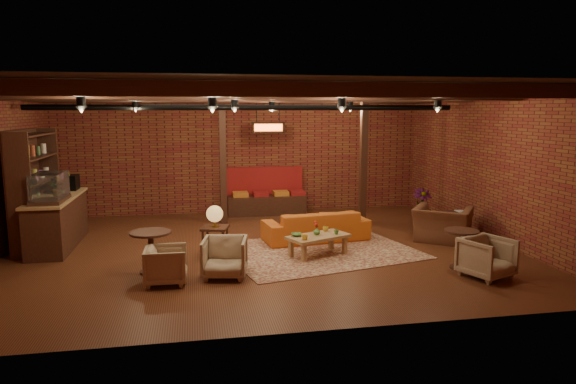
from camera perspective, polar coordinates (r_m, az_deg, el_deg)
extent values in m
plane|color=#38190E|center=(10.48, -2.95, -6.37)|extent=(10.00, 10.00, 0.00)
cube|color=black|center=(10.11, -3.10, 11.39)|extent=(10.00, 8.00, 0.02)
cube|color=maroon|center=(14.13, -5.14, 4.21)|extent=(10.00, 0.02, 3.20)
cube|color=maroon|center=(6.27, 1.72, -1.87)|extent=(10.00, 0.02, 3.20)
cube|color=maroon|center=(11.90, 21.63, 2.70)|extent=(0.02, 8.00, 3.20)
cylinder|color=black|center=(11.69, -4.11, 9.35)|extent=(9.60, 0.12, 0.12)
cube|color=black|center=(12.70, -7.25, 3.63)|extent=(0.16, 0.16, 3.20)
cube|color=black|center=(12.76, 8.38, 3.63)|extent=(0.16, 0.16, 3.20)
imported|color=#337F33|center=(11.65, -23.74, 0.56)|extent=(0.35, 0.39, 0.30)
cube|color=#FF5F19|center=(13.26, -2.21, 7.17)|extent=(0.86, 0.06, 0.30)
cube|color=maroon|center=(10.35, 3.44, -6.54)|extent=(4.21, 3.58, 0.01)
imported|color=#BD551A|center=(11.10, 3.10, -3.76)|extent=(2.33, 1.16, 0.65)
cube|color=#A7764E|center=(9.94, 3.38, -4.98)|extent=(1.32, 1.02, 0.06)
cube|color=#A7764E|center=(9.54, 1.79, -6.83)|extent=(0.08, 0.08, 0.35)
cube|color=#A7764E|center=(10.14, 6.32, -5.93)|extent=(0.08, 0.08, 0.35)
cube|color=#A7764E|center=(9.87, 0.34, -6.29)|extent=(0.08, 0.08, 0.35)
cube|color=#A7764E|center=(10.44, 4.81, -5.45)|extent=(0.08, 0.08, 0.35)
imported|color=gold|center=(9.56, 1.88, -5.07)|extent=(0.16, 0.16, 0.09)
imported|color=#477B38|center=(10.01, 5.39, -4.46)|extent=(0.13, 0.13, 0.09)
imported|color=gold|center=(10.26, 4.20, -4.10)|extent=(0.16, 0.16, 0.09)
imported|color=#477B38|center=(9.85, 0.95, -4.76)|extent=(0.27, 0.27, 0.05)
imported|color=#477B38|center=(9.95, 3.22, -4.44)|extent=(0.15, 0.15, 0.12)
sphere|color=#AB2312|center=(9.92, 3.22, -3.64)|extent=(0.10, 0.10, 0.10)
cube|color=black|center=(9.91, -8.12, -3.96)|extent=(0.58, 0.58, 0.05)
cylinder|color=black|center=(9.98, -8.08, -5.62)|extent=(0.04, 0.04, 0.55)
cylinder|color=#A89138|center=(9.90, -8.12, -3.77)|extent=(0.16, 0.16, 0.02)
cylinder|color=#A89138|center=(9.88, -8.13, -3.32)|extent=(0.05, 0.05, 0.23)
sphere|color=orange|center=(9.85, -8.15, -2.41)|extent=(0.32, 0.32, 0.32)
cylinder|color=black|center=(9.13, -15.03, -4.39)|extent=(0.70, 0.70, 0.04)
cylinder|color=black|center=(9.22, -14.94, -6.51)|extent=(0.10, 0.10, 0.68)
cylinder|color=black|center=(9.31, -14.86, -8.54)|extent=(0.42, 0.42, 0.04)
imported|color=beige|center=(8.63, -13.40, -7.69)|extent=(0.63, 0.67, 0.67)
imported|color=beige|center=(8.76, -7.05, -7.02)|extent=(0.83, 0.79, 0.74)
imported|color=brown|center=(11.47, 16.83, -2.83)|extent=(1.36, 1.28, 1.00)
cube|color=black|center=(11.97, 18.24, -2.23)|extent=(0.60, 0.60, 0.04)
cylinder|color=black|center=(12.03, 18.17, -3.54)|extent=(0.04, 0.04, 0.51)
imported|color=black|center=(11.96, 18.24, -2.07)|extent=(0.23, 0.28, 0.02)
cylinder|color=black|center=(9.58, 18.73, -4.14)|extent=(0.60, 0.60, 0.04)
cylinder|color=black|center=(9.66, 18.63, -6.08)|extent=(0.09, 0.09, 0.65)
cylinder|color=black|center=(9.75, 18.53, -7.93)|extent=(0.36, 0.36, 0.04)
imported|color=beige|center=(9.30, 21.23, -6.60)|extent=(0.93, 0.90, 0.75)
imported|color=#4C7F4C|center=(12.99, 14.75, 2.24)|extent=(1.52, 1.52, 2.62)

